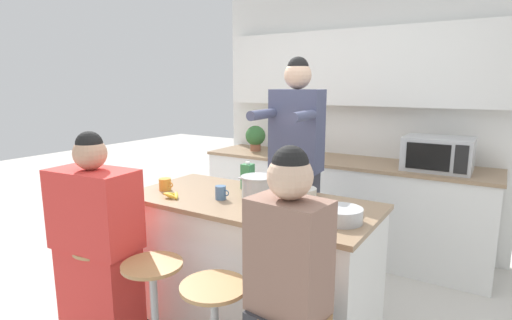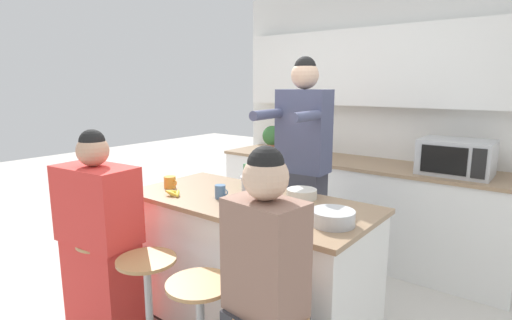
{
  "view_description": "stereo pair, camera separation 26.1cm",
  "coord_description": "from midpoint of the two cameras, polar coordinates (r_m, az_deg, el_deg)",
  "views": [
    {
      "loc": [
        1.36,
        -2.1,
        1.66
      ],
      "look_at": [
        0.0,
        0.08,
        1.17
      ],
      "focal_mm": 28.0,
      "sensor_mm": 36.0,
      "label": 1
    },
    {
      "loc": [
        1.58,
        -1.95,
        1.66
      ],
      "look_at": [
        0.0,
        0.08,
        1.17
      ],
      "focal_mm": 28.0,
      "sensor_mm": 36.0,
      "label": 2
    }
  ],
  "objects": [
    {
      "name": "kitchen_island",
      "position": [
        2.77,
        -3.68,
        -14.78
      ],
      "size": [
        1.65,
        0.78,
        0.92
      ],
      "color": "black",
      "rests_on": "ground_plane"
    },
    {
      "name": "coffee_cup_far",
      "position": [
        2.62,
        -7.92,
        -4.68
      ],
      "size": [
        0.1,
        0.07,
        0.09
      ],
      "color": "#4C7099",
      "rests_on": "kitchen_island"
    },
    {
      "name": "person_seated_near",
      "position": [
        1.87,
        0.3,
        -21.44
      ],
      "size": [
        0.35,
        0.29,
        1.42
      ],
      "rotation": [
        0.0,
        0.0,
        -0.11
      ],
      "color": "#333338",
      "rests_on": "ground_plane"
    },
    {
      "name": "mixing_bowl_steel",
      "position": [
        2.66,
        3.74,
        -4.69
      ],
      "size": [
        0.2,
        0.2,
        0.06
      ],
      "color": "silver",
      "rests_on": "kitchen_island"
    },
    {
      "name": "potted_plant",
      "position": [
        4.46,
        -1.76,
        3.34
      ],
      "size": [
        0.22,
        0.22,
        0.28
      ],
      "color": "#93563D",
      "rests_on": "back_counter"
    },
    {
      "name": "coffee_cup_near",
      "position": [
        2.92,
        -15.38,
        -3.41
      ],
      "size": [
        0.12,
        0.09,
        0.08
      ],
      "color": "orange",
      "rests_on": "kitchen_island"
    },
    {
      "name": "fruit_bowl",
      "position": [
        2.21,
        8.73,
        -7.82
      ],
      "size": [
        0.24,
        0.24,
        0.08
      ],
      "color": "#B7BABC",
      "rests_on": "kitchen_island"
    },
    {
      "name": "back_counter",
      "position": [
        4.14,
        9.87,
        -6.23
      ],
      "size": [
        2.84,
        0.66,
        0.93
      ],
      "color": "white",
      "rests_on": "ground_plane"
    },
    {
      "name": "microwave",
      "position": [
        3.73,
        22.76,
        0.81
      ],
      "size": [
        0.55,
        0.41,
        0.29
      ],
      "color": "#B2B5B7",
      "rests_on": "back_counter"
    },
    {
      "name": "bar_stool_leftmost",
      "position": [
        2.85,
        -23.34,
        -17.55
      ],
      "size": [
        0.38,
        0.38,
        0.69
      ],
      "color": "tan",
      "rests_on": "ground_plane"
    },
    {
      "name": "person_cooking",
      "position": [
        3.15,
        3.39,
        -2.47
      ],
      "size": [
        0.42,
        0.59,
        1.87
      ],
      "rotation": [
        0.0,
        0.0,
        0.06
      ],
      "color": "#383842",
      "rests_on": "ground_plane"
    },
    {
      "name": "juice_carton",
      "position": [
        2.86,
        -3.82,
        -2.35
      ],
      "size": [
        0.08,
        0.08,
        0.2
      ],
      "color": "#38844C",
      "rests_on": "kitchen_island"
    },
    {
      "name": "banana_bunch",
      "position": [
        2.72,
        -14.61,
        -4.93
      ],
      "size": [
        0.14,
        0.1,
        0.04
      ],
      "color": "yellow",
      "rests_on": "kitchen_island"
    },
    {
      "name": "bar_stool_center_left",
      "position": [
        2.54,
        -17.33,
        -20.86
      ],
      "size": [
        0.38,
        0.38,
        0.69
      ],
      "color": "tan",
      "rests_on": "ground_plane"
    },
    {
      "name": "person_wrapped_blanket",
      "position": [
        2.72,
        -24.33,
        -12.01
      ],
      "size": [
        0.55,
        0.34,
        1.4
      ],
      "rotation": [
        0.0,
        0.0,
        0.1
      ],
      "color": "red",
      "rests_on": "ground_plane"
    },
    {
      "name": "cooking_pot",
      "position": [
        2.63,
        -2.54,
        -3.87
      ],
      "size": [
        0.32,
        0.23,
        0.15
      ],
      "color": "#B7BABC",
      "rests_on": "kitchen_island"
    },
    {
      "name": "wall_back",
      "position": [
        4.26,
        11.99,
        8.93
      ],
      "size": [
        3.05,
        0.22,
        2.7
      ],
      "color": "silver",
      "rests_on": "ground_plane"
    }
  ]
}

